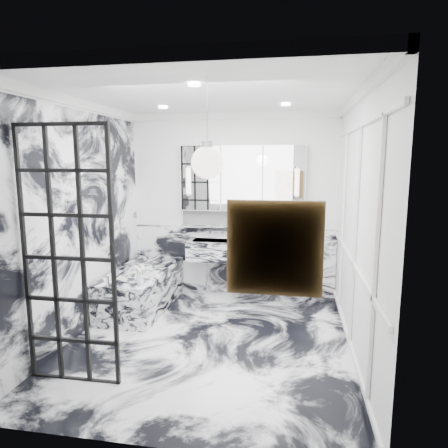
% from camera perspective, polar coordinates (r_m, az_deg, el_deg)
% --- Properties ---
extents(floor, '(3.60, 3.60, 0.00)m').
position_cam_1_polar(floor, '(4.89, -2.09, -16.27)').
color(floor, white).
rests_on(floor, ground).
extents(ceiling, '(3.60, 3.60, 0.00)m').
position_cam_1_polar(ceiling, '(4.47, -2.31, 18.18)').
color(ceiling, white).
rests_on(ceiling, wall_back).
extents(wall_back, '(3.60, 0.00, 3.60)m').
position_cam_1_polar(wall_back, '(6.22, 1.30, 2.72)').
color(wall_back, white).
rests_on(wall_back, floor).
extents(wall_front, '(3.60, 0.00, 3.60)m').
position_cam_1_polar(wall_front, '(2.77, -10.07, -5.61)').
color(wall_front, white).
rests_on(wall_front, floor).
extents(wall_left, '(0.00, 3.60, 3.60)m').
position_cam_1_polar(wall_left, '(5.05, -20.23, 0.64)').
color(wall_left, white).
rests_on(wall_left, floor).
extents(wall_right, '(0.00, 3.60, 3.60)m').
position_cam_1_polar(wall_right, '(4.42, 18.52, -0.42)').
color(wall_right, white).
rests_on(wall_right, floor).
extents(marble_clad_back, '(3.18, 0.05, 1.05)m').
position_cam_1_polar(marble_clad_back, '(6.36, 1.23, -5.17)').
color(marble_clad_back, white).
rests_on(marble_clad_back, floor).
extents(marble_clad_left, '(0.02, 3.56, 2.68)m').
position_cam_1_polar(marble_clad_left, '(5.05, -20.05, -0.04)').
color(marble_clad_left, white).
rests_on(marble_clad_left, floor).
extents(panel_molding, '(0.03, 3.40, 2.30)m').
position_cam_1_polar(panel_molding, '(4.44, 18.20, -1.68)').
color(panel_molding, white).
rests_on(panel_molding, floor).
extents(soap_bottle_a, '(0.10, 0.10, 0.21)m').
position_cam_1_polar(soap_bottle_a, '(6.12, 4.67, 0.63)').
color(soap_bottle_a, '#8C5919').
rests_on(soap_bottle_a, ledge).
extents(soap_bottle_b, '(0.10, 0.10, 0.18)m').
position_cam_1_polar(soap_bottle_b, '(6.10, 9.07, 0.38)').
color(soap_bottle_b, '#4C4C51').
rests_on(soap_bottle_b, ledge).
extents(soap_bottle_c, '(0.14, 0.14, 0.16)m').
position_cam_1_polar(soap_bottle_c, '(6.10, 9.98, 0.27)').
color(soap_bottle_c, silver).
rests_on(soap_bottle_c, ledge).
extents(face_pot, '(0.13, 0.13, 0.13)m').
position_cam_1_polar(face_pot, '(6.13, 4.34, 0.37)').
color(face_pot, white).
rests_on(face_pot, ledge).
extents(amber_bottle, '(0.04, 0.04, 0.10)m').
position_cam_1_polar(amber_bottle, '(6.12, 5.30, 0.11)').
color(amber_bottle, '#8C5919').
rests_on(amber_bottle, ledge).
extents(flower_vase, '(0.09, 0.09, 0.12)m').
position_cam_1_polar(flower_vase, '(5.18, -11.91, -7.73)').
color(flower_vase, silver).
rests_on(flower_vase, bathtub).
extents(crittall_door, '(0.88, 0.05, 2.41)m').
position_cam_1_polar(crittall_door, '(3.95, -21.38, -4.59)').
color(crittall_door, black).
rests_on(crittall_door, floor).
extents(artwork, '(0.53, 0.05, 0.53)m').
position_cam_1_polar(artwork, '(2.62, 7.23, -3.45)').
color(artwork, orange).
rests_on(artwork, wall_front).
extents(pendant_light, '(0.26, 0.26, 0.26)m').
position_cam_1_polar(pendant_light, '(3.25, -2.37, 8.76)').
color(pendant_light, white).
rests_on(pendant_light, ceiling).
extents(trough_sink, '(1.60, 0.45, 0.30)m').
position_cam_1_polar(trough_sink, '(6.08, 2.32, -3.86)').
color(trough_sink, silver).
rests_on(trough_sink, wall_back).
extents(ledge, '(1.90, 0.14, 0.04)m').
position_cam_1_polar(ledge, '(6.17, 2.55, -0.44)').
color(ledge, silver).
rests_on(ledge, wall_back).
extents(subway_tile, '(1.90, 0.03, 0.23)m').
position_cam_1_polar(subway_tile, '(6.21, 2.63, 0.88)').
color(subway_tile, white).
rests_on(subway_tile, wall_back).
extents(mirror_cabinet, '(1.90, 0.16, 1.00)m').
position_cam_1_polar(mirror_cabinet, '(6.10, 2.61, 6.53)').
color(mirror_cabinet, white).
rests_on(mirror_cabinet, wall_back).
extents(sconce_left, '(0.07, 0.07, 0.40)m').
position_cam_1_polar(sconce_left, '(6.17, -5.14, 6.16)').
color(sconce_left, white).
rests_on(sconce_left, mirror_cabinet).
extents(sconce_right, '(0.07, 0.07, 0.40)m').
position_cam_1_polar(sconce_right, '(5.95, 10.38, 5.95)').
color(sconce_right, white).
rests_on(sconce_right, mirror_cabinet).
extents(bathtub, '(0.75, 1.65, 0.55)m').
position_cam_1_polar(bathtub, '(5.91, -11.60, -9.01)').
color(bathtub, silver).
rests_on(bathtub, floor).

